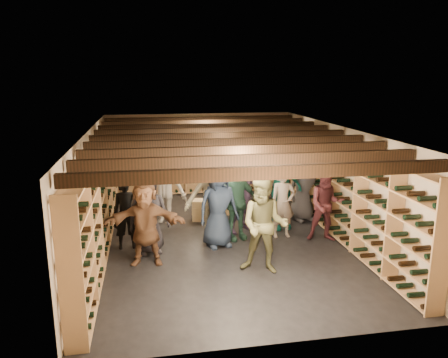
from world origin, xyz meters
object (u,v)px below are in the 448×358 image
(person_0, at_px, (148,213))
(person_5, at_px, (145,223))
(crate_stack_right, at_px, (203,210))
(person_3, at_px, (211,196))
(person_2, at_px, (264,225))
(person_10, at_px, (236,202))
(person_1, at_px, (126,214))
(person_6, at_px, (218,206))
(person_11, at_px, (241,192))
(person_9, at_px, (164,188))
(person_8, at_px, (326,205))
(person_12, at_px, (304,186))
(person_4, at_px, (281,190))
(crate_stack_left, at_px, (224,197))
(person_7, at_px, (283,204))
(crate_loose, at_px, (265,211))

(person_0, bearing_deg, person_5, -108.95)
(crate_stack_right, xyz_separation_m, person_3, (0.05, -1.11, 0.66))
(person_2, distance_m, person_10, 1.70)
(person_1, bearing_deg, crate_stack_right, 34.81)
(person_6, relative_size, person_10, 1.04)
(person_2, bearing_deg, person_0, 172.61)
(person_11, bearing_deg, person_10, -136.90)
(person_1, bearing_deg, person_3, 6.84)
(person_2, distance_m, person_9, 3.52)
(person_2, bearing_deg, person_8, 60.75)
(person_1, relative_size, person_9, 0.85)
(person_12, bearing_deg, person_10, -173.45)
(person_4, height_order, person_6, person_4)
(person_4, distance_m, person_9, 2.80)
(person_8, distance_m, person_10, 1.94)
(person_0, bearing_deg, crate_stack_left, 36.97)
(person_5, bearing_deg, person_1, 122.05)
(person_6, relative_size, person_8, 1.09)
(person_8, height_order, person_11, person_11)
(person_1, distance_m, person_12, 4.36)
(person_7, relative_size, person_12, 0.87)
(person_0, xyz_separation_m, person_5, (-0.06, -0.55, -0.01))
(crate_loose, relative_size, person_6, 0.28)
(person_2, height_order, person_12, person_2)
(crate_stack_left, xyz_separation_m, person_5, (-1.99, -2.81, 0.40))
(crate_loose, relative_size, person_10, 0.30)
(crate_loose, bearing_deg, person_1, -153.70)
(crate_stack_right, bearing_deg, person_5, -120.52)
(crate_stack_left, relative_size, crate_stack_right, 1.55)
(person_1, bearing_deg, person_8, -9.84)
(crate_stack_left, relative_size, person_4, 0.46)
(person_1, relative_size, person_11, 0.80)
(person_0, height_order, person_9, person_9)
(person_5, height_order, person_11, person_11)
(crate_stack_left, xyz_separation_m, person_1, (-2.38, -1.95, 0.32))
(crate_stack_right, distance_m, person_1, 2.39)
(crate_loose, distance_m, person_11, 1.65)
(crate_stack_left, xyz_separation_m, person_2, (0.12, -3.55, 0.47))
(person_9, height_order, person_11, person_11)
(crate_loose, bearing_deg, person_7, -92.26)
(crate_stack_left, distance_m, person_3, 1.72)
(crate_stack_right, distance_m, person_10, 1.62)
(crate_stack_left, bearing_deg, person_0, -130.44)
(person_10, bearing_deg, person_12, 13.81)
(crate_loose, bearing_deg, crate_stack_left, 166.75)
(crate_stack_left, height_order, crate_stack_right, crate_stack_left)
(crate_stack_right, xyz_separation_m, person_12, (2.44, -0.43, 0.62))
(person_3, height_order, person_5, person_3)
(person_4, relative_size, person_9, 1.05)
(person_7, height_order, person_11, person_11)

